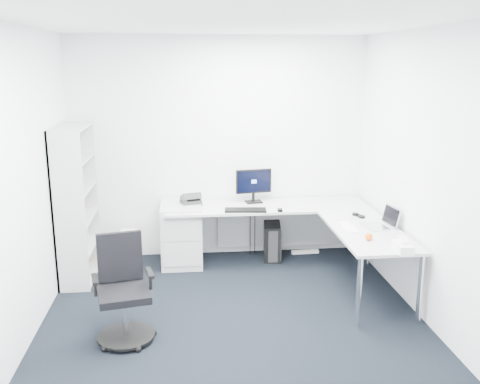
{
  "coord_description": "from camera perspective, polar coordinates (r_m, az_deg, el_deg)",
  "views": [
    {
      "loc": [
        -0.41,
        -4.39,
        2.4
      ],
      "look_at": [
        0.15,
        1.05,
        1.05
      ],
      "focal_mm": 40.0,
      "sensor_mm": 36.0,
      "label": 1
    }
  ],
  "objects": [
    {
      "name": "beige_pc_tower",
      "position": [
        6.59,
        -12.01,
        -5.98
      ],
      "size": [
        0.24,
        0.44,
        0.39
      ],
      "primitive_type": "cube",
      "rotation": [
        0.0,
        0.0,
        -0.14
      ],
      "color": "beige",
      "rests_on": "ground"
    },
    {
      "name": "mouse",
      "position": [
        6.18,
        4.29,
        -1.93
      ],
      "size": [
        0.06,
        0.09,
        0.03
      ],
      "primitive_type": "cube",
      "rotation": [
        0.0,
        0.0,
        -0.09
      ],
      "color": "black",
      "rests_on": "l_desk"
    },
    {
      "name": "headphones",
      "position": [
        6.09,
        12.54,
        -2.38
      ],
      "size": [
        0.16,
        0.19,
        0.04
      ],
      "primitive_type": null,
      "rotation": [
        0.0,
        0.0,
        0.35
      ],
      "color": "black",
      "rests_on": "l_desk"
    },
    {
      "name": "black_pc_tower",
      "position": [
        6.69,
        3.43,
        -5.2
      ],
      "size": [
        0.25,
        0.47,
        0.44
      ],
      "primitive_type": "cube",
      "rotation": [
        0.0,
        0.0,
        -0.12
      ],
      "color": "black",
      "rests_on": "ground"
    },
    {
      "name": "ground",
      "position": [
        5.02,
        -0.49,
        -14.68
      ],
      "size": [
        4.2,
        4.2,
        0.0
      ],
      "primitive_type": "plane",
      "color": "black"
    },
    {
      "name": "tissue_box",
      "position": [
        5.08,
        16.97,
        -5.7
      ],
      "size": [
        0.14,
        0.25,
        0.08
      ],
      "primitive_type": "cube",
      "rotation": [
        0.0,
        0.0,
        -0.05
      ],
      "color": "white",
      "rests_on": "l_desk"
    },
    {
      "name": "laptop",
      "position": [
        5.72,
        14.2,
        -2.62
      ],
      "size": [
        0.35,
        0.34,
        0.22
      ],
      "primitive_type": null,
      "rotation": [
        0.0,
        0.0,
        0.14
      ],
      "color": "silver",
      "rests_on": "l_desk"
    },
    {
      "name": "bookshelf",
      "position": [
        6.16,
        -17.05,
        -1.22
      ],
      "size": [
        0.34,
        0.86,
        1.72
      ],
      "primitive_type": null,
      "color": "#B2B4B5",
      "rests_on": "ground"
    },
    {
      "name": "power_strip",
      "position": [
        6.93,
        6.96,
        -6.35
      ],
      "size": [
        0.35,
        0.07,
        0.04
      ],
      "primitive_type": "cube",
      "rotation": [
        0.0,
        0.0,
        0.04
      ],
      "color": "white",
      "rests_on": "ground"
    },
    {
      "name": "wall_right",
      "position": [
        5.03,
        20.35,
        0.94
      ],
      "size": [
        0.02,
        4.2,
        2.7
      ],
      "primitive_type": "cube",
      "color": "white",
      "rests_on": "ground"
    },
    {
      "name": "wall_front",
      "position": [
        2.56,
        3.98,
        -10.38
      ],
      "size": [
        3.6,
        0.02,
        2.7
      ],
      "primitive_type": "cube",
      "color": "white",
      "rests_on": "ground"
    },
    {
      "name": "drawer_pedestal",
      "position": [
        6.48,
        -6.25,
        -4.48
      ],
      "size": [
        0.48,
        0.6,
        0.74
      ],
      "primitive_type": "cube",
      "color": "#B2B4B4",
      "rests_on": "ground"
    },
    {
      "name": "l_desk",
      "position": [
        6.22,
        3.35,
        -5.37
      ],
      "size": [
        2.43,
        1.36,
        0.71
      ],
      "primitive_type": null,
      "color": "#B2B4B4",
      "rests_on": "ground"
    },
    {
      "name": "desk_phone",
      "position": [
        6.43,
        -5.26,
        -0.72
      ],
      "size": [
        0.27,
        0.27,
        0.15
      ],
      "primitive_type": null,
      "rotation": [
        0.0,
        0.0,
        0.25
      ],
      "color": "#2A2A2D",
      "rests_on": "l_desk"
    },
    {
      "name": "wall_back",
      "position": [
        6.59,
        -2.24,
        4.67
      ],
      "size": [
        3.6,
        0.02,
        2.7
      ],
      "primitive_type": "cube",
      "color": "white",
      "rests_on": "ground"
    },
    {
      "name": "ceiling",
      "position": [
        4.42,
        -0.56,
        17.75
      ],
      "size": [
        4.2,
        4.2,
        0.0
      ],
      "primitive_type": "plane",
      "color": "white"
    },
    {
      "name": "monitor",
      "position": [
        6.49,
        1.48,
        0.69
      ],
      "size": [
        0.46,
        0.21,
        0.43
      ],
      "primitive_type": null,
      "rotation": [
        0.0,
        0.0,
        0.16
      ],
      "color": "black",
      "rests_on": "l_desk"
    },
    {
      "name": "task_chair",
      "position": [
        4.79,
        -12.31,
        -10.29
      ],
      "size": [
        0.62,
        0.62,
        0.93
      ],
      "primitive_type": null,
      "rotation": [
        0.0,
        0.0,
        0.21
      ],
      "color": "black",
      "rests_on": "ground"
    },
    {
      "name": "black_keyboard",
      "position": [
        6.17,
        0.58,
        -1.94
      ],
      "size": [
        0.49,
        0.21,
        0.02
      ],
      "primitive_type": "cube",
      "rotation": [
        0.0,
        0.0,
        -0.09
      ],
      "color": "black",
      "rests_on": "l_desk"
    },
    {
      "name": "orange_fruit",
      "position": [
        5.31,
        13.58,
        -4.67
      ],
      "size": [
        0.07,
        0.07,
        0.07
      ],
      "primitive_type": "sphere",
      "color": "orange",
      "rests_on": "l_desk"
    },
    {
      "name": "wall_left",
      "position": [
        4.73,
        -22.81,
        -0.07
      ],
      "size": [
        0.02,
        4.2,
        2.7
      ],
      "primitive_type": "cube",
      "color": "white",
      "rests_on": "ground"
    },
    {
      "name": "white_keyboard",
      "position": [
        5.68,
        11.45,
        -3.66
      ],
      "size": [
        0.11,
        0.38,
        0.01
      ],
      "primitive_type": "cube",
      "rotation": [
        0.0,
        0.0,
        0.01
      ],
      "color": "white",
      "rests_on": "l_desk"
    }
  ]
}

